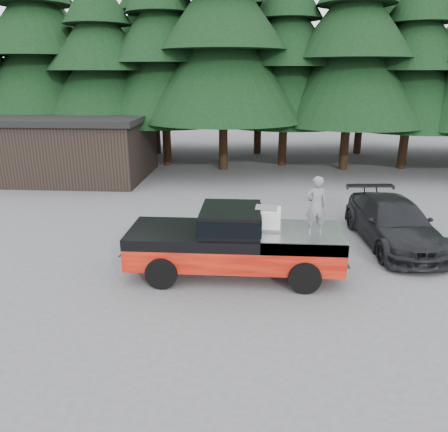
# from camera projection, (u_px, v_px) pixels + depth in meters

# --- Properties ---
(ground) EXTENTS (120.00, 120.00, 0.00)m
(ground) POSITION_uv_depth(u_px,v_px,m) (222.00, 281.00, 11.85)
(ground) COLOR #4D4C4F
(ground) RESTS_ON ground
(pickup_truck) EXTENTS (6.00, 2.04, 1.33)m
(pickup_truck) POSITION_uv_depth(u_px,v_px,m) (234.00, 251.00, 12.13)
(pickup_truck) COLOR red
(pickup_truck) RESTS_ON ground
(truck_cab) EXTENTS (1.66, 1.90, 0.59)m
(truck_cab) POSITION_uv_depth(u_px,v_px,m) (231.00, 219.00, 11.83)
(truck_cab) COLOR black
(truck_cab) RESTS_ON pickup_truck
(air_compressor) EXTENTS (0.83, 0.71, 0.53)m
(air_compressor) POSITION_uv_depth(u_px,v_px,m) (266.00, 219.00, 11.92)
(air_compressor) COLOR silver
(air_compressor) RESTS_ON pickup_truck
(man_on_bed) EXTENTS (0.63, 0.48, 1.57)m
(man_on_bed) POSITION_uv_depth(u_px,v_px,m) (316.00, 206.00, 11.30)
(man_on_bed) COLOR slate
(man_on_bed) RESTS_ON pickup_truck
(parked_car) EXTENTS (2.54, 5.26, 1.48)m
(parked_car) POSITION_uv_depth(u_px,v_px,m) (393.00, 223.00, 14.24)
(parked_car) COLOR black
(parked_car) RESTS_ON ground
(utility_building) EXTENTS (8.40, 6.40, 3.30)m
(utility_building) POSITION_uv_depth(u_px,v_px,m) (71.00, 146.00, 23.30)
(utility_building) COLOR black
(utility_building) RESTS_ON ground
(treeline) EXTENTS (60.15, 16.05, 17.50)m
(treeline) POSITION_uv_depth(u_px,v_px,m) (251.00, 31.00, 25.71)
(treeline) COLOR black
(treeline) RESTS_ON ground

